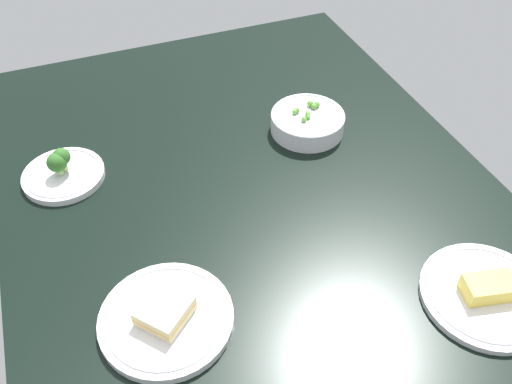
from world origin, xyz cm
name	(u,v)px	position (x,y,z in cm)	size (l,w,h in cm)	color
dining_table	(256,206)	(0.00, 0.00, 2.00)	(139.06, 100.50, 4.00)	black
bowl_peas	(307,122)	(-16.99, 19.50, 6.53)	(17.18, 17.18, 5.80)	silver
plate_cheese	(486,294)	(37.04, 28.22, 5.08)	(22.54, 22.54, 4.52)	silver
plate_sandwich	(166,317)	(21.67, -24.53, 5.30)	(22.57, 22.57, 4.77)	silver
plate_broccoli	(63,172)	(-20.87, -35.90, 5.64)	(17.20, 17.20, 7.12)	silver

